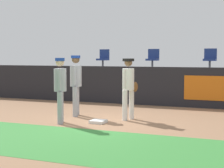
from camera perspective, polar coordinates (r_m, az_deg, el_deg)
ground_plane at (r=10.12m, az=-2.43°, el=-6.02°), size 60.00×60.00×0.00m
grass_foreground_strip at (r=8.09m, az=-9.41°, el=-8.69°), size 18.00×2.80×0.01m
first_base at (r=10.02m, az=-2.17°, el=-5.89°), size 0.40×0.40×0.08m
player_fielder_home at (r=10.41m, az=2.62°, el=-0.08°), size 0.45×0.51×1.76m
player_runner_visitor at (r=9.96m, az=-8.10°, el=-0.24°), size 0.45×0.46×1.78m
player_coach_visitor at (r=11.14m, az=-5.67°, el=0.47°), size 0.45×0.50×1.85m
field_wall at (r=13.75m, az=4.59°, el=-0.26°), size 18.00×0.26×1.43m
bleacher_platform at (r=16.22m, az=7.29°, el=0.16°), size 18.00×4.80×1.28m
seat_front_center at (r=15.08m, az=6.41°, el=4.09°), size 0.47×0.44×0.84m
seat_front_left at (r=15.82m, az=-1.35°, el=4.12°), size 0.44×0.44×0.84m
seat_front_right at (r=14.62m, az=15.09°, el=3.96°), size 0.48×0.44×0.84m
seat_back_right at (r=16.44m, az=15.06°, el=3.99°), size 0.47×0.44×0.84m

